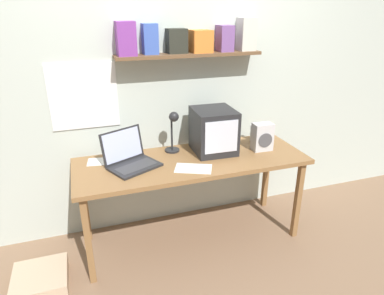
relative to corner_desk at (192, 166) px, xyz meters
name	(u,v)px	position (x,y,z in m)	size (l,w,h in m)	color
ground_plane	(192,237)	(0.00, 0.00, -0.68)	(12.00, 12.00, 0.00)	#86664D
back_wall	(176,78)	(0.00, 0.41, 0.63)	(5.60, 0.24, 2.60)	silver
corner_desk	(192,166)	(0.00, 0.00, 0.00)	(1.83, 0.65, 0.75)	olive
crt_monitor	(214,131)	(0.22, 0.10, 0.24)	(0.34, 0.37, 0.36)	#232326
laptop	(129,157)	(-0.48, 0.05, 0.13)	(0.45, 0.42, 0.26)	#232326
desk_lamp	(173,128)	(-0.10, 0.18, 0.28)	(0.12, 0.15, 0.35)	#232326
juice_glass	(254,134)	(0.66, 0.21, 0.13)	(0.08, 0.08, 0.15)	white
space_heater	(262,137)	(0.62, 0.00, 0.18)	(0.17, 0.12, 0.23)	silver
loose_paper_near_monitor	(193,168)	(-0.05, -0.17, 0.06)	(0.32, 0.26, 0.00)	silver
printed_handout	(103,161)	(-0.67, 0.18, 0.06)	(0.25, 0.18, 0.00)	silver
floor_cushion	(40,280)	(-1.21, -0.19, -0.63)	(0.37, 0.37, 0.11)	#CBAC8C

